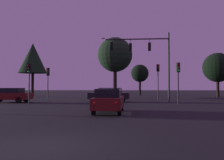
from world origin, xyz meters
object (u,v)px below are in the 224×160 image
at_px(traffic_signal_mast_arm, 147,54).
at_px(tree_lot_edge, 115,55).
at_px(car_crossing_left, 109,95).
at_px(tree_left_far, 218,68).
at_px(traffic_light_median, 48,77).
at_px(car_crossing_right, 9,95).
at_px(traffic_light_far_side, 178,75).
at_px(traffic_light_corner_left, 29,75).
at_px(tree_behind_sign, 140,73).
at_px(tree_center_horizon, 33,58).
at_px(traffic_light_corner_right, 158,75).
at_px(car_nearside_lane, 109,100).

relative_size(traffic_signal_mast_arm, tree_lot_edge, 0.91).
xyz_separation_m(traffic_signal_mast_arm, car_crossing_left, (-4.06, -0.15, -4.45)).
xyz_separation_m(traffic_signal_mast_arm, tree_left_far, (12.36, 13.25, -0.58)).
distance_m(traffic_light_median, car_crossing_right, 4.62).
height_order(traffic_light_far_side, car_crossing_right, traffic_light_far_side).
xyz_separation_m(traffic_light_corner_left, tree_lot_edge, (7.42, 11.12, 3.21)).
relative_size(traffic_signal_mast_arm, car_crossing_right, 1.63).
relative_size(tree_behind_sign, tree_center_horizon, 0.68).
distance_m(car_crossing_right, tree_left_far, 30.92).
bearing_deg(tree_center_horizon, traffic_light_median, -63.07).
bearing_deg(tree_behind_sign, traffic_light_far_side, -86.07).
distance_m(traffic_light_far_side, car_crossing_right, 17.19).
relative_size(traffic_light_far_side, tree_left_far, 0.55).
xyz_separation_m(traffic_signal_mast_arm, tree_behind_sign, (0.63, 22.36, -1.01)).
relative_size(car_crossing_left, tree_left_far, 0.65).
height_order(traffic_light_corner_left, tree_lot_edge, tree_lot_edge).
bearing_deg(tree_center_horizon, traffic_signal_mast_arm, -37.73).
height_order(traffic_light_corner_left, traffic_light_far_side, traffic_light_far_side).
distance_m(traffic_light_corner_left, traffic_light_corner_right, 15.87).
relative_size(traffic_light_corner_left, tree_center_horizon, 0.42).
bearing_deg(tree_center_horizon, tree_behind_sign, 25.56).
height_order(tree_center_horizon, tree_lot_edge, tree_center_horizon).
bearing_deg(tree_left_far, tree_lot_edge, -156.07).
bearing_deg(tree_left_far, car_nearside_lane, -122.43).
relative_size(car_nearside_lane, tree_lot_edge, 0.55).
bearing_deg(tree_lot_edge, traffic_light_median, -145.66).
bearing_deg(tree_behind_sign, tree_left_far, -37.83).
bearing_deg(traffic_light_far_side, tree_lot_edge, 120.50).
relative_size(traffic_light_corner_left, traffic_light_far_side, 0.97).
height_order(traffic_signal_mast_arm, tree_left_far, traffic_signal_mast_arm).
relative_size(traffic_light_corner_left, car_crossing_right, 0.81).
xyz_separation_m(traffic_light_corner_left, car_crossing_left, (7.04, 4.84, -1.87)).
bearing_deg(car_crossing_right, traffic_light_corner_left, -44.63).
relative_size(car_crossing_right, tree_lot_edge, 0.56).
bearing_deg(traffic_light_corner_left, car_crossing_right, 135.37).
bearing_deg(traffic_light_corner_right, traffic_light_corner_left, -144.29).
bearing_deg(traffic_light_corner_left, traffic_light_median, 90.99).
xyz_separation_m(traffic_light_median, car_crossing_left, (7.14, -1.15, -1.92)).
height_order(car_crossing_right, tree_behind_sign, tree_behind_sign).
height_order(traffic_signal_mast_arm, traffic_light_corner_right, traffic_signal_mast_arm).
bearing_deg(traffic_light_median, traffic_light_corner_left, -89.01).
height_order(car_nearside_lane, car_crossing_right, same).
xyz_separation_m(car_nearside_lane, tree_left_far, (15.79, 24.85, 3.87)).
height_order(traffic_light_far_side, car_nearside_lane, traffic_light_far_side).
xyz_separation_m(traffic_light_median, car_nearside_lane, (7.77, -12.59, -1.92)).
relative_size(traffic_light_median, traffic_light_far_side, 0.99).
bearing_deg(tree_lot_edge, traffic_light_corner_left, -123.70).
xyz_separation_m(traffic_light_corner_left, car_nearside_lane, (7.67, -6.61, -1.87)).
distance_m(traffic_light_corner_right, tree_left_far, 13.97).
height_order(tree_behind_sign, tree_left_far, tree_left_far).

